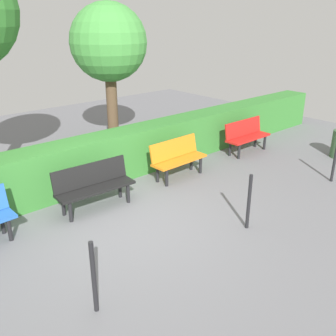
# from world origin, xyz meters

# --- Properties ---
(ground_plane) EXTENTS (18.70, 18.70, 0.00)m
(ground_plane) POSITION_xyz_m (0.00, 0.00, 0.00)
(ground_plane) COLOR slate
(bench_red) EXTENTS (1.41, 0.46, 0.86)m
(bench_red) POSITION_xyz_m (-4.63, -0.93, 0.48)
(bench_red) COLOR red
(bench_red) RESTS_ON ground_plane
(bench_orange) EXTENTS (1.38, 0.50, 0.86)m
(bench_orange) POSITION_xyz_m (-2.11, -0.89, 0.48)
(bench_orange) COLOR orange
(bench_orange) RESTS_ON ground_plane
(bench_black) EXTENTS (1.53, 0.53, 0.86)m
(bench_black) POSITION_xyz_m (0.09, -0.83, 0.48)
(bench_black) COLOR black
(bench_black) RESTS_ON ground_plane
(hedge_row) EXTENTS (14.70, 0.70, 1.05)m
(hedge_row) POSITION_xyz_m (-1.04, -1.79, 0.52)
(hedge_row) COLOR #387F33
(hedge_row) RESTS_ON ground_plane
(tree_near) EXTENTS (1.97, 1.97, 3.78)m
(tree_near) POSITION_xyz_m (-2.21, -3.62, 2.76)
(tree_near) COLOR brown
(tree_near) RESTS_ON ground_plane
(railing_post_near) EXTENTS (0.06, 0.06, 1.00)m
(railing_post_near) POSITION_xyz_m (-4.51, 1.57, 0.50)
(railing_post_near) COLOR black
(railing_post_near) RESTS_ON ground_plane
(railing_post_mid) EXTENTS (0.06, 0.06, 1.00)m
(railing_post_mid) POSITION_xyz_m (-1.49, 1.57, 0.50)
(railing_post_mid) COLOR black
(railing_post_mid) RESTS_ON ground_plane
(railing_post_far) EXTENTS (0.06, 0.06, 1.00)m
(railing_post_far) POSITION_xyz_m (1.52, 1.57, 0.50)
(railing_post_far) COLOR black
(railing_post_far) RESTS_ON ground_plane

